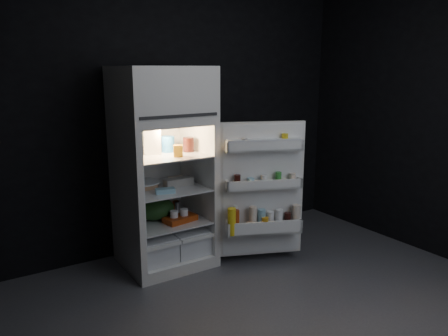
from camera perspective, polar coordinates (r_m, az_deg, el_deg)
floor at (r=3.35m, az=7.01°, el=-18.97°), size 4.00×3.40×0.00m
wall_back at (r=4.30m, az=-7.20°, el=7.32°), size 4.00×0.00×2.70m
refrigerator at (r=3.91m, az=-8.12°, el=0.88°), size 0.76×0.71×1.78m
fridge_door at (r=3.91m, az=5.02°, el=-3.22°), size 0.74×0.45×1.22m
milk_jug at (r=3.88m, az=-9.34°, el=3.60°), size 0.19×0.19×0.24m
mayo_jar at (r=3.96m, az=-7.34°, el=3.12°), size 0.14×0.14×0.14m
jam_jar at (r=3.94m, az=-4.66°, el=3.07°), size 0.11×0.11×0.13m
amber_bottle at (r=3.86m, az=-11.90°, el=3.30°), size 0.09×0.09×0.22m
small_carton at (r=3.73m, az=-6.02°, el=2.24°), size 0.09×0.08×0.10m
egg_carton at (r=3.95m, az=-5.96°, el=-1.82°), size 0.27×0.10×0.07m
pie at (r=3.96m, az=-10.57°, el=-2.18°), size 0.29×0.29×0.04m
flat_package at (r=3.74m, az=-7.69°, el=-2.96°), size 0.18×0.12×0.04m
wrapped_pkg at (r=4.08m, az=-6.28°, el=-1.50°), size 0.15×0.13×0.05m
produce_bag at (r=4.00m, az=-8.91°, el=-5.28°), size 0.40×0.36×0.20m
yogurt_tray at (r=3.93m, az=-5.74°, el=-6.61°), size 0.31×0.20×0.05m
small_can_red at (r=4.23m, az=-6.30°, el=-4.92°), size 0.09×0.09×0.09m
small_can_silver at (r=4.22m, az=-6.15°, el=-4.97°), size 0.06×0.06×0.09m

